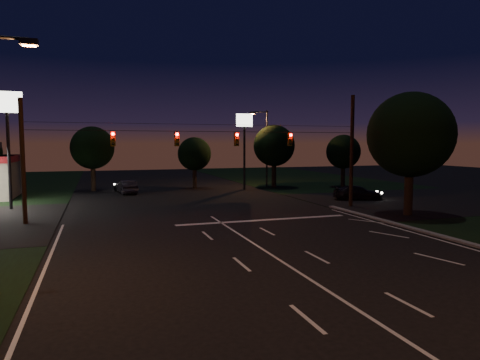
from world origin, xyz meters
name	(u,v)px	position (x,y,z in m)	size (l,w,h in m)	color
ground	(301,274)	(0.00, 0.00, 0.00)	(140.00, 140.00, 0.00)	black
cross_street_right	(421,201)	(20.00, 16.00, 0.00)	(20.00, 16.00, 0.02)	black
center_line	(403,339)	(0.00, -6.00, 0.01)	(0.14, 40.00, 0.01)	silver
stop_bar	(264,220)	(3.00, 11.50, 0.01)	(12.00, 0.50, 0.01)	silver
utility_pole_right	(350,207)	(12.00, 15.00, 0.00)	(0.30, 0.30, 9.00)	black
utility_pole_left	(26,224)	(-12.00, 15.00, 0.00)	(0.28, 0.28, 8.00)	black
signal_span	(207,138)	(0.00, 14.96, 5.50)	(24.00, 0.40, 1.56)	black
pole_sign_left_near	(7,119)	(-14.00, 22.00, 6.98)	(2.20, 0.30, 9.10)	black
pole_sign_right	(244,134)	(8.00, 30.00, 6.24)	(1.80, 0.30, 8.40)	black
street_light_right_far	(265,143)	(11.24, 32.00, 5.24)	(2.20, 0.35, 9.00)	black
tree_right_near	(409,136)	(13.53, 10.17, 5.68)	(6.00, 6.00, 8.76)	black
tree_far_b	(93,148)	(-7.98, 34.13, 4.61)	(4.60, 4.60, 6.98)	black
tree_far_c	(194,154)	(3.02, 33.10, 3.90)	(3.80, 3.80, 5.86)	black
tree_far_d	(274,146)	(12.02, 31.13, 4.83)	(4.80, 4.80, 7.30)	black
tree_far_e	(343,152)	(20.02, 29.11, 4.11)	(4.00, 4.00, 6.18)	black
car_oncoming_a	(125,186)	(-4.81, 31.75, 0.68)	(1.60, 3.98, 1.36)	black
car_oncoming_b	(127,187)	(-4.72, 30.11, 0.69)	(1.45, 4.17, 1.37)	black
car_cross	(358,193)	(14.94, 18.39, 0.64)	(1.80, 4.44, 1.29)	black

